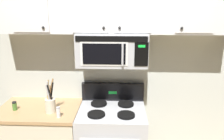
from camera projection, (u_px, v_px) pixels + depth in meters
name	position (u px, v px, depth m)	size (l,w,h in m)	color
back_wall	(113.00, 63.00, 2.81)	(5.20, 0.10, 2.70)	silver
over_range_microwave	(112.00, 49.00, 2.51)	(0.76, 0.43, 0.35)	#B7BABF
upper_cabinets	(112.00, 7.00, 2.42)	(2.50, 0.36, 0.55)	silver
utensil_crock_cream	(50.00, 103.00, 2.50)	(0.11, 0.11, 0.38)	beige
salt_shaker	(58.00, 112.00, 2.40)	(0.04, 0.04, 0.12)	white
spice_jar	(15.00, 106.00, 2.57)	(0.05, 0.05, 0.10)	#4C7F33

